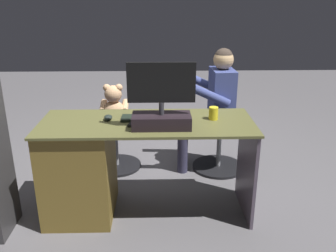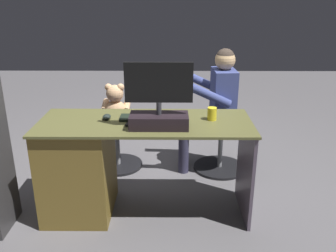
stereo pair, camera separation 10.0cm
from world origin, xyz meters
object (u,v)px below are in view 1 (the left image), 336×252
at_px(keyboard, 150,118).
at_px(cup, 213,113).
at_px(desk, 91,166).
at_px(monitor, 161,109).
at_px(tv_remote, 134,123).
at_px(office_chair_teddy, 116,141).
at_px(computer_mouse, 108,117).
at_px(visitor_chair, 219,142).
at_px(person, 213,101).
at_px(teddy_bear, 114,106).

xyz_separation_m(keyboard, cup, (-0.47, 0.01, 0.04)).
bearing_deg(desk, cup, -177.48).
xyz_separation_m(monitor, tv_remote, (0.20, -0.07, -0.12)).
distance_m(cup, office_chair_teddy, 1.24).
bearing_deg(computer_mouse, keyboard, -179.21).
bearing_deg(monitor, cup, -158.05).
xyz_separation_m(desk, visitor_chair, (-1.10, -0.74, -0.12)).
distance_m(computer_mouse, person, 1.12).
bearing_deg(tv_remote, cup, -155.91).
bearing_deg(tv_remote, person, -115.25).
distance_m(keyboard, person, 0.89).
bearing_deg(visitor_chair, keyboard, 46.31).
height_order(monitor, cup, monitor).
relative_size(keyboard, person, 0.36).
distance_m(keyboard, teddy_bear, 0.84).
distance_m(computer_mouse, cup, 0.78).
relative_size(desk, office_chair_teddy, 3.27).
bearing_deg(person, cup, 82.16).
xyz_separation_m(cup, office_chair_teddy, (0.83, -0.75, -0.53)).
distance_m(monitor, office_chair_teddy, 1.18).
bearing_deg(keyboard, person, -129.68).
distance_m(desk, tv_remote, 0.50).
height_order(keyboard, teddy_bear, teddy_bear).
xyz_separation_m(keyboard, teddy_bear, (0.36, -0.75, -0.13)).
distance_m(cup, tv_remote, 0.59).
xyz_separation_m(monitor, keyboard, (0.09, -0.17, -0.12)).
height_order(teddy_bear, person, person).
relative_size(computer_mouse, teddy_bear, 0.25).
bearing_deg(person, teddy_bear, -3.87).
xyz_separation_m(desk, teddy_bear, (-0.09, -0.80, 0.24)).
bearing_deg(keyboard, cup, 178.30).
height_order(keyboard, visitor_chair, keyboard).
height_order(teddy_bear, visitor_chair, teddy_bear).
bearing_deg(office_chair_teddy, cup, 137.93).
height_order(keyboard, cup, cup).
height_order(monitor, person, monitor).
xyz_separation_m(desk, computer_mouse, (-0.14, -0.05, 0.38)).
bearing_deg(computer_mouse, office_chair_teddy, -86.25).
distance_m(visitor_chair, person, 0.43).
height_order(computer_mouse, office_chair_teddy, computer_mouse).
xyz_separation_m(desk, keyboard, (-0.45, -0.05, 0.37)).
bearing_deg(keyboard, office_chair_teddy, -64.08).
bearing_deg(monitor, person, -119.43).
xyz_separation_m(computer_mouse, visitor_chair, (-0.96, -0.69, -0.50)).
distance_m(teddy_bear, visitor_chair, 1.07).
bearing_deg(cup, tv_remote, 8.41).
distance_m(computer_mouse, teddy_bear, 0.77).
xyz_separation_m(keyboard, office_chair_teddy, (0.36, -0.74, -0.49)).
relative_size(computer_mouse, visitor_chair, 0.19).
bearing_deg(keyboard, teddy_bear, -64.49).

